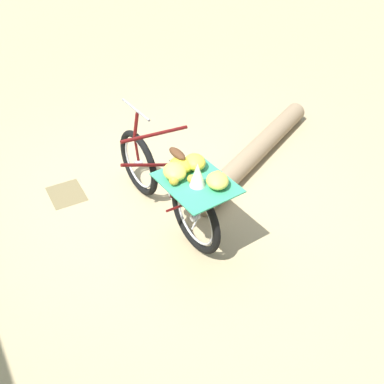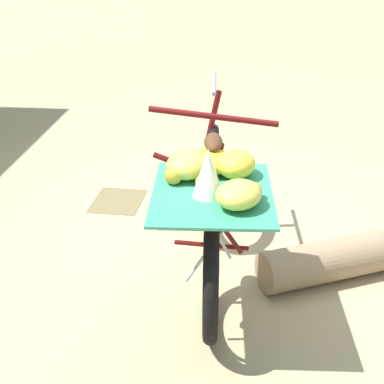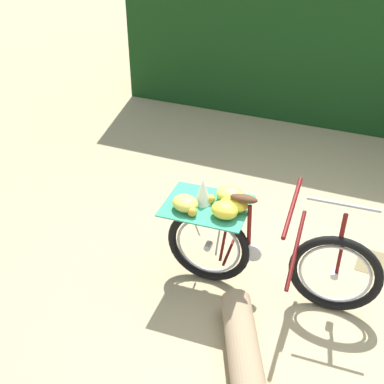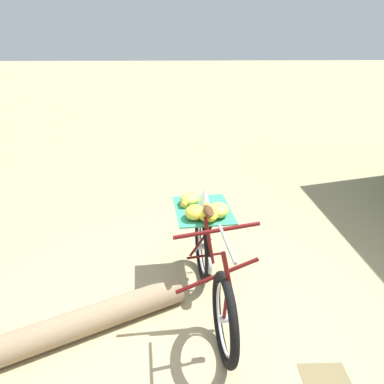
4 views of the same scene
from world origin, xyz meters
name	(u,v)px [view 2 (image 2 of 4)]	position (x,y,z in m)	size (l,w,h in m)	color
ground_plane	(178,252)	(0.00, 0.00, 0.00)	(60.00, 60.00, 0.00)	tan
bicycle	(212,206)	(-0.33, -0.25, 0.51)	(1.80, 0.73, 1.03)	black
leaf_litter_patch	(118,201)	(0.66, 0.57, 0.00)	(0.44, 0.36, 0.01)	olive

